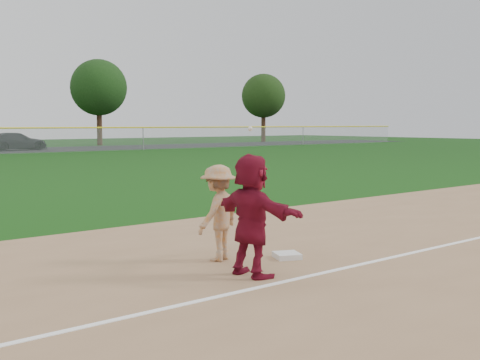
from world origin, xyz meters
TOP-DOWN VIEW (x-y plane):
  - ground at (0.00, 0.00)m, footprint 160.00×160.00m
  - foul_line at (0.00, -0.80)m, footprint 60.00×0.10m
  - first_base at (0.09, 0.32)m, footprint 0.55×0.55m
  - base_runner at (-1.16, -0.22)m, footprint 0.63×1.76m
  - car_right at (10.83, 46.09)m, footprint 5.47×2.54m
  - first_base_play at (-0.91, 0.96)m, footprint 1.20×0.96m
  - tree_3 at (22.00, 52.80)m, footprint 6.00×6.00m
  - tree_4 at (44.00, 51.20)m, footprint 5.60×5.60m

SIDE VIEW (x-z plane):
  - ground at x=0.00m, z-range 0.00..0.00m
  - foul_line at x=0.00m, z-range 0.02..0.03m
  - first_base at x=0.09m, z-range 0.02..0.11m
  - car_right at x=10.83m, z-range 0.01..1.56m
  - first_base_play at x=-0.91m, z-range -0.30..1.97m
  - base_runner at x=-1.16m, z-range 0.02..1.90m
  - tree_4 at x=44.00m, z-range 1.51..10.18m
  - tree_3 at x=22.00m, z-range 1.57..10.76m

